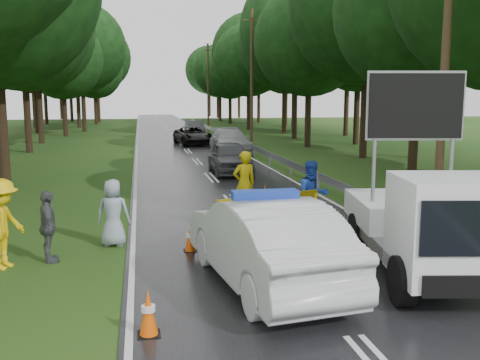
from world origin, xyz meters
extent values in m
plane|color=#164012|center=(0.00, 0.00, 0.00)|extent=(160.00, 160.00, 0.00)
cube|color=black|center=(0.00, 30.00, 0.01)|extent=(7.00, 140.00, 0.02)
cylinder|color=gray|center=(3.70, 0.00, 0.35)|extent=(0.12, 0.12, 0.70)
cube|color=gray|center=(3.70, 30.00, 0.55)|extent=(0.05, 60.00, 0.30)
cylinder|color=#473121|center=(5.20, 2.00, 5.00)|extent=(0.24, 0.24, 10.00)
cylinder|color=#473121|center=(5.20, 28.00, 5.00)|extent=(0.24, 0.24, 10.00)
cube|color=#473121|center=(5.20, 28.00, 9.20)|extent=(1.40, 0.08, 0.08)
cylinder|color=#473121|center=(5.20, 54.00, 5.00)|extent=(0.24, 0.24, 10.00)
cube|color=#473121|center=(5.20, 54.00, 9.20)|extent=(1.40, 0.08, 0.08)
imported|color=silver|center=(-0.80, -1.98, 0.85)|extent=(2.51, 5.34, 1.69)
cube|color=#1938A5|center=(-0.80, -1.98, 1.78)|extent=(1.31, 0.53, 0.17)
cube|color=gray|center=(2.67, -1.56, 0.59)|extent=(2.88, 4.79, 0.27)
cube|color=white|center=(2.85, -0.51, 1.01)|extent=(2.65, 2.91, 0.59)
cube|color=white|center=(2.34, -3.45, 1.34)|extent=(2.40, 2.05, 1.82)
cube|color=black|center=(2.78, -0.93, 3.42)|extent=(2.02, 0.48, 1.39)
cylinder|color=black|center=(1.30, -3.49, 0.45)|extent=(0.45, 0.94, 0.90)
cylinder|color=black|center=(1.89, -0.12, 0.45)|extent=(0.45, 0.94, 0.90)
cylinder|color=black|center=(3.89, -0.47, 0.45)|extent=(0.45, 0.94, 0.90)
cube|color=#EEF10D|center=(-1.30, 0.54, 0.56)|extent=(0.09, 0.09, 1.13)
cube|color=#EEF10D|center=(-0.77, 0.73, 0.56)|extent=(0.09, 0.09, 1.13)
cube|color=#EEF10D|center=(0.83, 1.27, 0.56)|extent=(0.09, 0.09, 1.13)
cube|color=#EEF10D|center=(1.37, 1.46, 0.56)|extent=(0.09, 0.09, 1.13)
cube|color=#F2CC00|center=(0.03, 1.00, 1.07)|extent=(2.80, 1.01, 0.28)
imported|color=#D2B80B|center=(-0.03, 4.00, 1.00)|extent=(0.82, 0.63, 2.00)
imported|color=#18389E|center=(1.50, 2.08, 0.95)|extent=(0.96, 0.77, 1.89)
imported|color=yellow|center=(-6.01, 0.00, 0.96)|extent=(1.15, 1.43, 1.92)
imported|color=#464A4F|center=(-5.14, 0.26, 0.80)|extent=(0.63, 1.01, 1.60)
imported|color=#8C9AA9|center=(-3.80, 1.36, 0.83)|extent=(0.89, 0.67, 1.65)
imported|color=#3F4146|center=(1.08, 13.26, 0.76)|extent=(1.86, 4.50, 1.52)
imported|color=#A3A6AB|center=(2.60, 22.37, 0.79)|extent=(2.22, 5.46, 1.59)
imported|color=black|center=(0.87, 29.05, 0.69)|extent=(2.94, 5.26, 1.39)
imported|color=#3F4247|center=(1.80, 37.11, 0.73)|extent=(1.58, 4.47, 1.47)
cube|color=black|center=(-3.05, -3.88, 0.02)|extent=(0.35, 0.35, 0.03)
cone|color=#E75007|center=(-3.05, -3.88, 0.38)|extent=(0.29, 0.29, 0.72)
cube|color=black|center=(0.50, 0.00, 0.01)|extent=(0.33, 0.33, 0.03)
cone|color=#E75007|center=(0.50, 0.00, 0.36)|extent=(0.28, 0.28, 0.69)
cube|color=black|center=(0.85, 5.00, 0.02)|extent=(0.38, 0.38, 0.03)
cone|color=#E75007|center=(0.85, 5.00, 0.41)|extent=(0.31, 0.31, 0.77)
cube|color=black|center=(-2.01, 0.50, 0.01)|extent=(0.31, 0.31, 0.03)
cone|color=#E75007|center=(-2.01, 0.50, 0.34)|extent=(0.26, 0.26, 0.64)
cube|color=black|center=(3.50, 1.50, 0.01)|extent=(0.32, 0.32, 0.03)
cone|color=#E75007|center=(3.50, 1.50, 0.34)|extent=(0.26, 0.26, 0.65)
camera|label=1|loc=(-3.10, -11.70, 3.61)|focal=40.00mm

